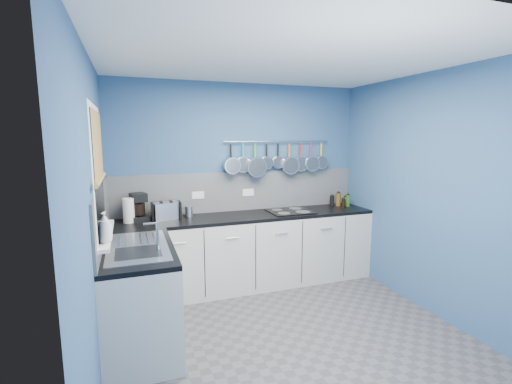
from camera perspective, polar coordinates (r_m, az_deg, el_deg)
floor at (r=3.67m, az=5.00°, el=-21.59°), size 3.20×3.00×0.02m
ceiling at (r=3.23m, az=5.65°, el=20.60°), size 3.20×3.00×0.02m
wall_back at (r=4.62m, az=-2.57°, el=1.41°), size 3.20×0.02×2.50m
wall_front at (r=2.00m, az=24.01°, el=-9.41°), size 3.20×0.02×2.50m
wall_left at (r=2.95m, az=-24.49°, el=-3.70°), size 0.02×3.00×2.50m
wall_right at (r=4.16m, az=25.89°, el=-0.32°), size 0.02×3.00×2.50m
backsplash_back at (r=4.61m, az=-2.48°, el=0.14°), size 3.20×0.02×0.50m
backsplash_left at (r=3.55m, az=-23.25°, el=-3.23°), size 0.02×1.80×0.50m
cabinet_run_back at (r=4.51m, az=-1.33°, el=-9.46°), size 3.20×0.60×0.86m
worktop_back at (r=4.39m, az=-1.35°, el=-3.88°), size 3.20×0.60×0.04m
cabinet_run_left at (r=3.48m, az=-17.88°, el=-15.70°), size 0.60×1.20×0.86m
worktop_left at (r=3.32m, az=-18.25°, el=-8.60°), size 0.60×1.20×0.04m
window_frame at (r=3.20m, az=-23.78°, el=2.72°), size 0.01×1.00×1.10m
window_glass at (r=3.19m, az=-23.69°, el=2.73°), size 0.01×0.90×1.00m
bamboo_blind at (r=3.18m, az=-23.80°, el=6.77°), size 0.01×0.90×0.55m
window_sill at (r=3.28m, az=-22.77°, el=-6.22°), size 0.10×0.98×0.03m
sink_unit at (r=3.31m, az=-18.27°, el=-8.20°), size 0.50×0.95×0.01m
mixer_tap at (r=3.11m, az=-15.34°, el=-6.75°), size 0.12×0.08×0.26m
socket_left at (r=4.48m, az=-9.18°, el=-0.50°), size 0.15×0.01×0.09m
socket_right at (r=4.63m, az=-1.25°, el=-0.06°), size 0.15×0.01×0.09m
pot_rail at (r=4.70m, az=3.50°, el=8.01°), size 1.45×0.02×0.02m
soap_bottle_a at (r=2.95m, az=-22.86°, el=-5.20°), size 0.12×0.12×0.24m
soap_bottle_b at (r=3.07m, az=-22.70°, el=-5.29°), size 0.09×0.09×0.17m
paper_towel at (r=4.21m, az=-19.56°, el=-2.77°), size 0.12×0.12×0.27m
coffee_maker at (r=4.27m, az=-18.10°, el=-2.28°), size 0.22×0.23×0.31m
toaster at (r=4.27m, az=-14.03°, el=-2.90°), size 0.34×0.25×0.20m
canister at (r=4.34m, az=-10.60°, el=-3.05°), size 0.10×0.10×0.13m
hob at (r=4.58m, az=5.39°, el=-3.06°), size 0.53×0.47×0.01m
pan_0 at (r=4.48m, az=-3.99°, el=5.44°), size 0.20×0.11×0.39m
pan_1 at (r=4.53m, az=-2.05°, el=5.54°), size 0.20×0.05×0.39m
pan_2 at (r=4.58m, az=-0.15°, el=5.21°), size 0.26×0.11×0.45m
pan_3 at (r=4.63m, az=1.72°, el=5.81°), size 0.16×0.05×0.35m
pan_4 at (r=4.69m, az=3.53°, el=5.89°), size 0.16×0.05×0.35m
pan_5 at (r=4.76m, az=5.29°, el=5.43°), size 0.24×0.10×0.43m
pan_6 at (r=4.83m, az=7.02°, el=5.63°), size 0.21×0.07×0.40m
pan_7 at (r=4.90m, az=8.69°, el=5.62°), size 0.21×0.09×0.40m
pan_8 at (r=4.98m, az=10.31°, el=5.78°), size 0.18×0.06×0.37m
condiment_0 at (r=5.12m, az=14.02°, el=-1.43°), size 0.06×0.06×0.11m
condiment_1 at (r=5.05m, az=12.91°, el=-1.17°), size 0.07×0.07×0.18m
condiment_2 at (r=5.02m, az=11.96°, el=-1.43°), size 0.06×0.06×0.14m
condiment_3 at (r=5.04m, az=14.37°, el=-1.37°), size 0.05×0.05×0.16m
condiment_4 at (r=4.97m, az=13.72°, el=-1.75°), size 0.05×0.05×0.11m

